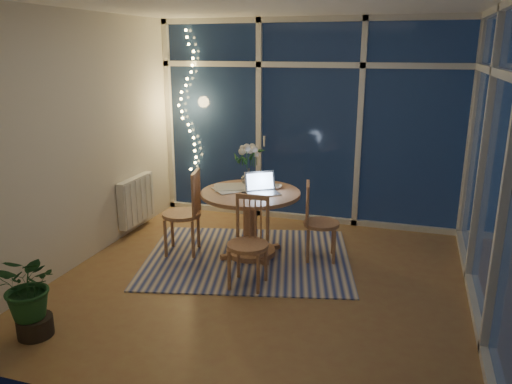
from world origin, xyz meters
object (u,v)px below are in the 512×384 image
(laptop, at_px, (263,183))
(flower_vase, at_px, (249,176))
(dining_table, at_px, (251,224))
(chair_left, at_px, (181,212))
(potted_plant, at_px, (31,292))
(chair_front, at_px, (248,243))
(chair_right, at_px, (321,222))

(laptop, bearing_deg, flower_vase, 94.69)
(dining_table, height_order, chair_left, chair_left)
(flower_vase, relative_size, potted_plant, 0.28)
(laptop, bearing_deg, chair_front, -120.12)
(chair_right, xyz_separation_m, chair_front, (-0.55, -0.85, 0.01))
(dining_table, relative_size, potted_plant, 1.42)
(flower_vase, bearing_deg, chair_left, -144.67)
(chair_right, bearing_deg, potted_plant, 127.14)
(chair_left, bearing_deg, flower_vase, 112.55)
(chair_left, height_order, potted_plant, chair_left)
(dining_table, height_order, chair_front, chair_front)
(dining_table, xyz_separation_m, potted_plant, (-1.14, -2.07, 0.01))
(chair_left, relative_size, laptop, 2.92)
(dining_table, xyz_separation_m, chair_right, (0.76, 0.12, 0.07))
(potted_plant, bearing_deg, flower_vase, 66.27)
(chair_right, relative_size, potted_plant, 1.15)
(chair_front, xyz_separation_m, potted_plant, (-1.36, -1.33, -0.07))
(potted_plant, bearing_deg, chair_left, 78.26)
(dining_table, relative_size, laptop, 3.27)
(dining_table, height_order, laptop, laptop)
(chair_front, height_order, flower_vase, flower_vase)
(chair_left, relative_size, chair_front, 1.08)
(chair_left, height_order, laptop, laptop)
(chair_right, xyz_separation_m, laptop, (-0.61, -0.16, 0.42))
(chair_left, bearing_deg, dining_table, 90.37)
(laptop, bearing_deg, chair_right, -19.61)
(chair_left, height_order, flower_vase, chair_left)
(chair_left, distance_m, chair_front, 1.12)
(chair_right, bearing_deg, chair_front, 135.50)
(dining_table, relative_size, chair_right, 1.24)
(dining_table, bearing_deg, laptop, -17.09)
(dining_table, distance_m, flower_vase, 0.56)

